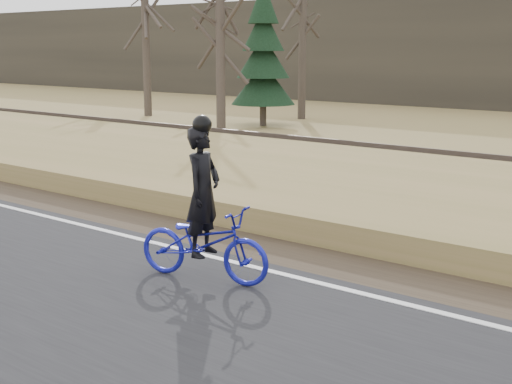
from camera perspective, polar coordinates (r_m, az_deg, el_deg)
The scene contains 11 objects.
ground at distance 14.70m, azimuth -19.39°, elevation -1.64°, with size 120.00×120.00×0.00m, color #977C4D.
edge_line at distance 14.79m, azimuth -18.75°, elevation -1.27°, with size 120.00×0.12×0.01m, color silver.
shoulder at distance 15.34m, azimuth -15.61°, elevation -0.80°, with size 120.00×1.60×0.04m, color #473A2B.
embankment at distance 17.18m, azimuth -7.53°, elevation 1.51°, with size 120.00×5.00×0.44m, color #977C4D.
ballast at distance 19.96m, azimuth 0.36°, elevation 3.02°, with size 120.00×3.00×0.45m, color slate.
railroad at distance 19.92m, azimuth 0.36°, elevation 3.89°, with size 120.00×2.40×0.29m.
cyclist at distance 9.68m, azimuth -4.21°, elevation -2.97°, with size 2.05×1.11×2.25m.
bare_tree_far_left at distance 33.77m, azimuth -8.79°, elevation 11.71°, with size 0.36×0.36×6.69m, color #4B4037.
bare_tree_left at distance 32.00m, azimuth 3.74°, elevation 12.01°, with size 0.36×0.36×6.90m, color #4B4037.
bare_tree_near_left at distance 27.09m, azimuth -2.87°, elevation 11.39°, with size 0.36×0.36×6.22m, color #4B4037.
conifer at distance 29.20m, azimuth 0.58°, elevation 10.68°, with size 2.60×2.60×5.78m.
Camera 1 is at (12.24, -7.48, 3.20)m, focal length 50.00 mm.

